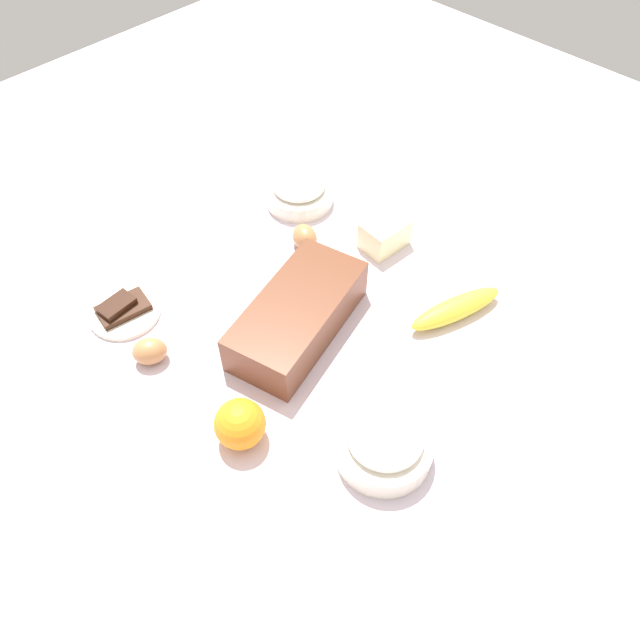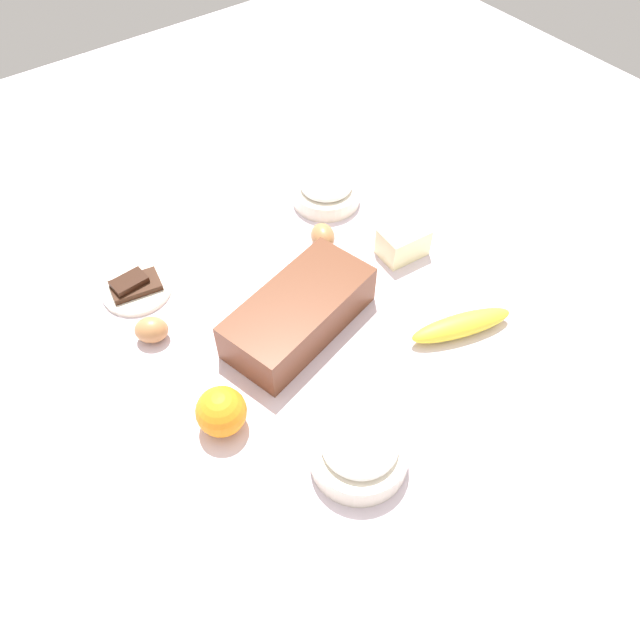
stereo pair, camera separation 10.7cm
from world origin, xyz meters
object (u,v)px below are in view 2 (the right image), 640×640
Objects in this scene: egg_near_butter at (151,330)px; chocolate_plate at (136,288)px; banana at (461,325)px; butter_block at (403,242)px; sugar_bowl at (326,190)px; flour_bowl at (359,450)px; orange_fruit at (221,411)px; loaf_pan at (299,312)px; egg_beside_bowl at (323,236)px.

egg_near_butter is 0.45× the size of chocolate_plate.
butter_block is at bearing -103.33° from banana.
sugar_bowl is 1.11× the size of chocolate_plate.
flour_bowl is 0.22m from orange_fruit.
orange_fruit is (0.13, -0.18, 0.01)m from flour_bowl.
loaf_pan reaches higher than chocolate_plate.
orange_fruit is at bearing -53.36° from flour_bowl.
egg_near_butter is (0.14, -0.40, -0.01)m from flour_bowl.
chocolate_plate is at bearing -16.98° from egg_beside_bowl.
banana is 0.22m from butter_block.
loaf_pan is 0.35m from sugar_bowl.
egg_beside_bowl is (0.09, 0.11, -0.00)m from sugar_bowl.
egg_beside_bowl is 0.37m from chocolate_plate.
loaf_pan is at bearing 45.19° from sugar_bowl.
flour_bowl is 0.46m from butter_block.
loaf_pan is 0.22m from egg_beside_bowl.
flour_bowl is 0.53m from chocolate_plate.
egg_near_butter is at bearing -45.47° from loaf_pan.
flour_bowl is 0.61m from sugar_bowl.
butter_block is 0.16m from egg_beside_bowl.
orange_fruit is 1.34× the size of egg_beside_bowl.
chocolate_plate is at bearing -25.33° from butter_block.
sugar_bowl is 0.14m from egg_beside_bowl.
banana is (-0.22, 0.18, -0.02)m from loaf_pan.
egg_near_butter is (0.44, -0.31, 0.00)m from banana.
chocolate_plate is at bearing -0.41° from sugar_bowl.
egg_beside_bowl is at bearing -79.31° from banana.
flour_bowl is at bearing 58.95° from loaf_pan.
flour_bowl is at bearing 59.68° from egg_beside_bowl.
flour_bowl is at bearing 102.52° from chocolate_plate.
banana is 0.44m from orange_fruit.
flour_bowl is 1.66× the size of butter_block.
egg_near_butter is (0.49, -0.10, -0.01)m from butter_block.
butter_block is at bearing -139.69° from flour_bowl.
banana is 1.46× the size of chocolate_plate.
egg_near_butter and egg_beside_bowl have the same top height.
orange_fruit is at bearing 92.40° from egg_near_butter.
flour_bowl reaches higher than egg_beside_bowl.
sugar_bowl is 0.57m from orange_fruit.
flour_bowl reaches higher than egg_near_butter.
orange_fruit is 0.62× the size of chocolate_plate.
flour_bowl reaches higher than butter_block.
chocolate_plate is at bearing -92.62° from orange_fruit.
loaf_pan is 0.28m from flour_bowl.
flour_bowl is at bearing 109.36° from egg_near_butter.
butter_block reaches higher than egg_near_butter.
butter_block is at bearing 96.14° from sugar_bowl.
egg_beside_bowl reaches higher than banana.
sugar_bowl reaches higher than banana.
loaf_pan is at bearing 42.05° from egg_beside_bowl.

